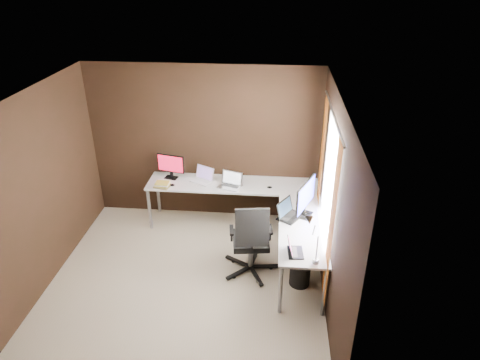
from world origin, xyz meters
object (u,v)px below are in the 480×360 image
at_px(laptop_white, 203,178).
at_px(wastebasket, 300,274).
at_px(monitor_right, 306,197).
at_px(monitor_left, 171,165).
at_px(book_stack, 162,185).
at_px(laptop_black_small, 293,250).
at_px(office_chair, 251,252).
at_px(laptop_silver, 231,183).
at_px(drawer_pedestal, 293,222).
at_px(desk_lamp, 312,234).
at_px(laptop_black_big, 288,213).

height_order(laptop_white, wastebasket, laptop_white).
bearing_deg(monitor_right, monitor_left, 88.63).
bearing_deg(laptop_white, monitor_right, -1.25).
bearing_deg(monitor_right, book_stack, 96.83).
height_order(monitor_left, laptop_black_small, monitor_left).
bearing_deg(monitor_right, office_chair, 139.66).
height_order(monitor_right, laptop_silver, monitor_right).
height_order(drawer_pedestal, office_chair, office_chair).
bearing_deg(book_stack, laptop_white, 23.52).
xyz_separation_m(monitor_left, laptop_white, (0.52, -0.06, -0.17)).
distance_m(laptop_white, desk_lamp, 2.43).
bearing_deg(drawer_pedestal, monitor_left, 166.55).
distance_m(desk_lamp, office_chair, 1.22).
xyz_separation_m(laptop_silver, office_chair, (0.39, -1.09, -0.46)).
height_order(laptop_silver, laptop_black_small, laptop_silver).
distance_m(laptop_white, book_stack, 0.64).
distance_m(laptop_black_small, wastebasket, 0.70).
xyz_separation_m(monitor_left, laptop_black_small, (1.89, -1.80, -0.18)).
xyz_separation_m(book_stack, desk_lamp, (2.15, -1.59, 0.32)).
xyz_separation_m(laptop_black_big, laptop_black_small, (0.05, -0.81, -0.01)).
distance_m(laptop_black_small, office_chair, 0.87).
relative_size(laptop_black_small, book_stack, 1.03).
relative_size(laptop_white, book_stack, 1.51).
xyz_separation_m(laptop_white, office_chair, (0.84, -1.23, -0.46)).
bearing_deg(monitor_right, laptop_black_big, 126.30).
distance_m(monitor_right, laptop_black_big, 0.33).
distance_m(laptop_silver, laptop_black_small, 1.85).
xyz_separation_m(laptop_black_big, book_stack, (-1.91, 0.68, -0.02)).
height_order(drawer_pedestal, laptop_silver, laptop_silver).
height_order(monitor_left, wastebasket, monitor_left).
relative_size(drawer_pedestal, desk_lamp, 1.06).
bearing_deg(laptop_black_big, drawer_pedestal, 19.88).
xyz_separation_m(laptop_silver, desk_lamp, (1.11, -1.70, 0.31)).
distance_m(desk_lamp, wastebasket, 1.02).
relative_size(drawer_pedestal, laptop_white, 1.51).
distance_m(laptop_silver, desk_lamp, 2.05).
xyz_separation_m(book_stack, wastebasket, (2.09, -1.17, -0.61)).
relative_size(monitor_right, book_stack, 2.23).
distance_m(office_chair, wastebasket, 0.71).
height_order(desk_lamp, office_chair, desk_lamp).
bearing_deg(laptop_silver, drawer_pedestal, 3.18).
xyz_separation_m(monitor_left, office_chair, (1.35, -1.29, -0.63)).
relative_size(monitor_left, book_stack, 1.68).
bearing_deg(laptop_white, laptop_black_small, -23.18).
bearing_deg(laptop_black_big, laptop_black_small, -144.54).
xyz_separation_m(monitor_left, desk_lamp, (2.07, -1.90, 0.13)).
distance_m(book_stack, desk_lamp, 2.69).
xyz_separation_m(drawer_pedestal, laptop_silver, (-0.98, 0.26, 0.48)).
xyz_separation_m(laptop_white, wastebasket, (1.50, -1.42, -0.62)).
bearing_deg(laptop_white, monitor_left, -157.94).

